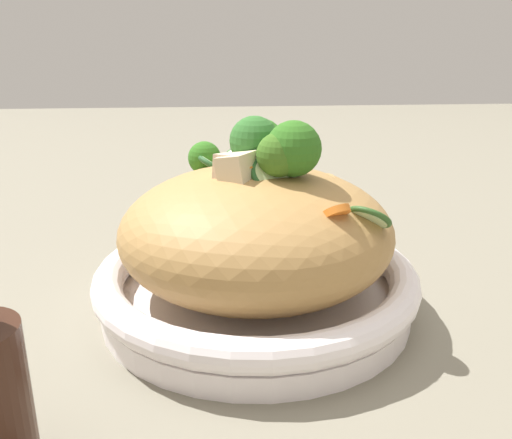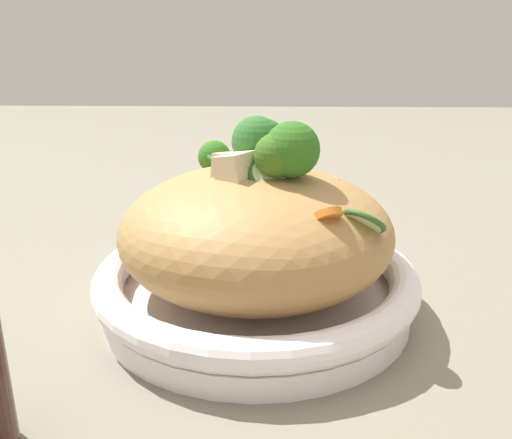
# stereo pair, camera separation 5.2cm
# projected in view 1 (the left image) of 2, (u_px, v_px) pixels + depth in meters

# --- Properties ---
(ground_plane) EXTENTS (3.00, 3.00, 0.00)m
(ground_plane) POSITION_uv_depth(u_px,v_px,m) (256.00, 308.00, 0.55)
(ground_plane) COLOR slate
(serving_bowl) EXTENTS (0.31, 0.31, 0.05)m
(serving_bowl) POSITION_uv_depth(u_px,v_px,m) (256.00, 285.00, 0.54)
(serving_bowl) COLOR white
(serving_bowl) RESTS_ON ground_plane
(noodle_heap) EXTENTS (0.26, 0.26, 0.12)m
(noodle_heap) POSITION_uv_depth(u_px,v_px,m) (256.00, 231.00, 0.52)
(noodle_heap) COLOR #AA7F47
(noodle_heap) RESTS_ON serving_bowl
(broccoli_florets) EXTENTS (0.13, 0.17, 0.09)m
(broccoli_florets) POSITION_uv_depth(u_px,v_px,m) (264.00, 149.00, 0.51)
(broccoli_florets) COLOR #9AB677
(broccoli_florets) RESTS_ON serving_bowl
(carrot_coins) EXTENTS (0.10, 0.19, 0.04)m
(carrot_coins) POSITION_uv_depth(u_px,v_px,m) (275.00, 175.00, 0.52)
(carrot_coins) COLOR orange
(carrot_coins) RESTS_ON serving_bowl
(zucchini_slices) EXTENTS (0.17, 0.19, 0.06)m
(zucchini_slices) POSITION_uv_depth(u_px,v_px,m) (264.00, 176.00, 0.53)
(zucchini_slices) COLOR beige
(zucchini_slices) RESTS_ON serving_bowl
(chicken_chunks) EXTENTS (0.08, 0.11, 0.03)m
(chicken_chunks) POSITION_uv_depth(u_px,v_px,m) (249.00, 166.00, 0.51)
(chicken_chunks) COLOR beige
(chicken_chunks) RESTS_ON serving_bowl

